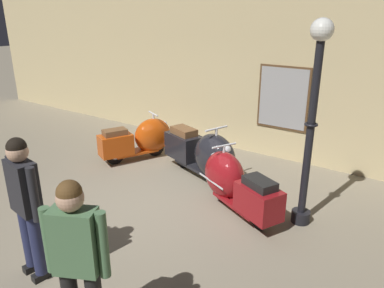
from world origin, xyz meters
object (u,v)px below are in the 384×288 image
scooter_0 (142,139)px  scooter_2 (234,183)px  visitor_0 (77,257)px  visitor_1 (26,200)px  lamppost (312,115)px  scooter_1 (204,154)px

scooter_0 → scooter_2: size_ratio=0.97×
visitor_0 → visitor_1: size_ratio=0.99×
visitor_0 → scooter_0: bearing=9.4°
scooter_2 → lamppost: (1.04, 0.24, 1.22)m
scooter_1 → visitor_0: size_ratio=1.07×
scooter_2 → scooter_0: bearing=8.7°
scooter_0 → lamppost: lamppost is taller
scooter_0 → scooter_2: (2.67, -0.82, 0.02)m
visitor_0 → visitor_1: 1.35m
scooter_0 → visitor_0: 4.82m
visitor_0 → visitor_1: (-1.30, 0.34, 0.01)m
lamppost → visitor_0: (-0.93, -3.32, -0.67)m
scooter_1 → scooter_2: 1.22m
scooter_2 → lamppost: lamppost is taller
visitor_0 → visitor_1: bearing=49.5°
scooter_2 → visitor_0: (0.10, -3.08, 0.55)m
lamppost → visitor_0: lamppost is taller
scooter_1 → scooter_2: (1.00, -0.70, -0.04)m
scooter_1 → visitor_0: visitor_0 is taller
lamppost → visitor_0: 3.51m
scooter_2 → visitor_0: bearing=117.6°
scooter_0 → scooter_2: scooter_2 is taller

